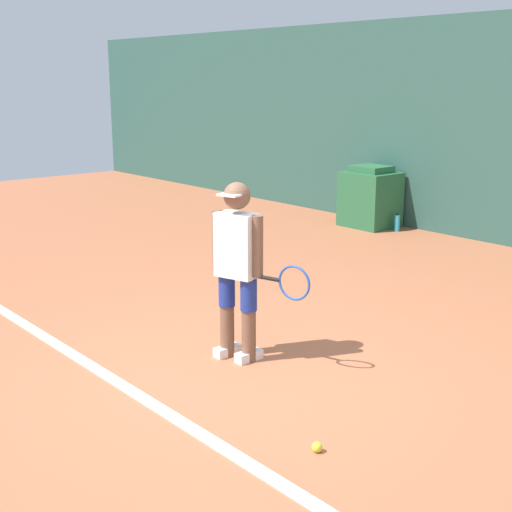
{
  "coord_description": "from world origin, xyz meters",
  "views": [
    {
      "loc": [
        4.06,
        -3.26,
        2.3
      ],
      "look_at": [
        -0.31,
        0.48,
        0.86
      ],
      "focal_mm": 50.0,
      "sensor_mm": 36.0,
      "label": 1
    }
  ],
  "objects_px": {
    "tennis_player": "(239,264)",
    "tennis_ball": "(317,447)",
    "water_bottle": "(397,223)",
    "covered_chair": "(370,198)"
  },
  "relations": [
    {
      "from": "tennis_ball",
      "to": "covered_chair",
      "type": "xyz_separation_m",
      "value": [
        -4.43,
        5.66,
        0.42
      ]
    },
    {
      "from": "covered_chair",
      "to": "water_bottle",
      "type": "xyz_separation_m",
      "value": [
        0.53,
        0.03,
        -0.33
      ]
    },
    {
      "from": "tennis_player",
      "to": "covered_chair",
      "type": "height_order",
      "value": "tennis_player"
    },
    {
      "from": "covered_chair",
      "to": "water_bottle",
      "type": "distance_m",
      "value": 0.62
    },
    {
      "from": "water_bottle",
      "to": "tennis_ball",
      "type": "bearing_deg",
      "value": -55.56
    },
    {
      "from": "tennis_player",
      "to": "water_bottle",
      "type": "xyz_separation_m",
      "value": [
        -2.38,
        5.08,
        -0.69
      ]
    },
    {
      "from": "tennis_player",
      "to": "tennis_ball",
      "type": "xyz_separation_m",
      "value": [
        1.52,
        -0.61,
        -0.79
      ]
    },
    {
      "from": "tennis_player",
      "to": "water_bottle",
      "type": "distance_m",
      "value": 5.65
    },
    {
      "from": "covered_chair",
      "to": "tennis_player",
      "type": "bearing_deg",
      "value": -60.08
    },
    {
      "from": "tennis_player",
      "to": "covered_chair",
      "type": "bearing_deg",
      "value": 103.97
    }
  ]
}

